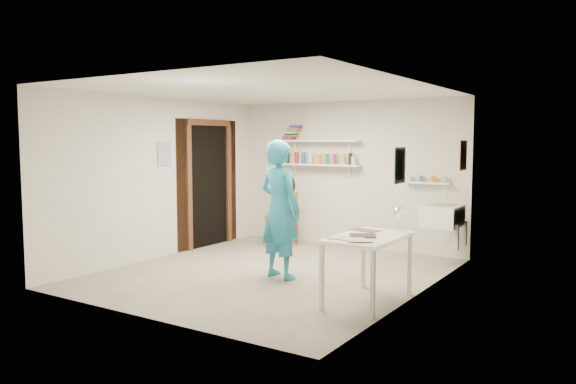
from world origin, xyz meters
The scene contains 27 objects.
floor centered at (0.00, 0.00, -0.01)m, with size 4.00×4.50×0.02m, color slate.
ceiling centered at (0.00, 0.00, 2.41)m, with size 4.00×4.50×0.02m, color silver.
wall_back centered at (0.00, 2.26, 1.20)m, with size 4.00×0.02×2.40m, color silver.
wall_front centered at (0.00, -2.26, 1.20)m, with size 4.00×0.02×2.40m, color silver.
wall_left centered at (-2.01, 0.00, 1.20)m, with size 0.02×4.50×2.40m, color silver.
wall_right centered at (2.01, 0.00, 1.20)m, with size 0.02×4.50×2.40m, color silver.
doorway_recess centered at (-1.99, 1.05, 1.00)m, with size 0.02×0.90×2.00m, color black.
corridor_box centered at (-2.70, 1.05, 1.05)m, with size 1.40×1.50×2.10m, color brown.
door_lintel centered at (-1.97, 1.05, 2.05)m, with size 0.06×1.05×0.10m, color brown.
door_jamb_near centered at (-1.97, 0.55, 1.00)m, with size 0.06×0.10×2.00m, color brown.
door_jamb_far centered at (-1.97, 1.55, 1.00)m, with size 0.06×0.10×2.00m, color brown.
shelf_lower centered at (-0.50, 2.13, 1.35)m, with size 1.50×0.22×0.03m, color white.
shelf_upper centered at (-0.50, 2.13, 1.75)m, with size 1.50×0.22×0.03m, color white.
ledge_shelf centered at (1.35, 2.17, 1.12)m, with size 0.70×0.14×0.03m, color white.
poster_left centered at (-1.99, 0.05, 1.55)m, with size 0.01×0.28×0.36m, color #334C7F.
poster_right_a centered at (1.99, 1.80, 1.55)m, with size 0.01×0.34×0.42m, color #995933.
poster_right_b centered at (1.99, -0.55, 1.50)m, with size 0.01×0.30×0.38m, color #3F724C.
belfast_sink centered at (1.75, 1.70, 0.70)m, with size 0.48×0.60×0.30m, color white.
man centered at (0.24, -0.15, 0.88)m, with size 0.64×0.42×1.77m, color teal.
wall_clock centered at (0.18, 0.06, 1.18)m, with size 0.32×0.32×0.04m, color #F8F8A9.
wooden_chair centered at (-0.94, 1.67, 0.50)m, with size 0.47×0.45×1.01m, color brown.
work_table centered at (1.64, -0.55, 0.36)m, with size 0.66×1.09×0.73m, color white.
desk_lamp centered at (1.82, -0.11, 0.95)m, with size 0.14×0.14×0.14m, color white.
spray_cans centered at (-0.50, 2.13, 1.45)m, with size 1.31×0.06×0.17m.
book_stack centered at (-1.02, 2.13, 1.89)m, with size 0.34×0.14×0.25m.
ledge_pots centered at (1.35, 2.17, 1.18)m, with size 0.48×0.07×0.09m.
papers centered at (1.64, -0.55, 0.74)m, with size 0.30×0.22×0.02m.
Camera 1 is at (4.15, -6.05, 1.76)m, focal length 35.00 mm.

